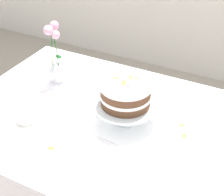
% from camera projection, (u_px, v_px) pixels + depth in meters
% --- Properties ---
extents(dining_table, '(1.40, 1.00, 0.74)m').
position_uv_depth(dining_table, '(101.00, 136.00, 1.65)').
color(dining_table, white).
rests_on(dining_table, ground).
extents(linen_napkin, '(0.34, 0.34, 0.00)m').
position_uv_depth(linen_napkin, '(125.00, 121.00, 1.59)').
color(linen_napkin, white).
rests_on(linen_napkin, dining_table).
extents(cake_stand, '(0.29, 0.29, 0.10)m').
position_uv_depth(cake_stand, '(125.00, 107.00, 1.54)').
color(cake_stand, silver).
rests_on(cake_stand, linen_napkin).
extents(layer_cake, '(0.23, 0.23, 0.12)m').
position_uv_depth(layer_cake, '(126.00, 93.00, 1.50)').
color(layer_cake, brown).
rests_on(layer_cake, cake_stand).
extents(flower_vase, '(0.09, 0.10, 0.33)m').
position_uv_depth(flower_vase, '(55.00, 57.00, 1.80)').
color(flower_vase, silver).
rests_on(flower_vase, dining_table).
extents(teacup, '(0.12, 0.12, 0.06)m').
position_uv_depth(teacup, '(26.00, 118.00, 1.57)').
color(teacup, white).
rests_on(teacup, dining_table).
extents(loose_petal_0, '(0.04, 0.04, 0.00)m').
position_uv_depth(loose_petal_0, '(24.00, 93.00, 1.78)').
color(loose_petal_0, pink).
rests_on(loose_petal_0, dining_table).
extents(loose_petal_1, '(0.03, 0.04, 0.01)m').
position_uv_depth(loose_petal_1, '(182.00, 125.00, 1.56)').
color(loose_petal_1, yellow).
rests_on(loose_petal_1, dining_table).
extents(loose_petal_2, '(0.03, 0.03, 0.01)m').
position_uv_depth(loose_petal_2, '(184.00, 136.00, 1.50)').
color(loose_petal_2, orange).
rests_on(loose_petal_2, dining_table).
extents(loose_petal_3, '(0.03, 0.03, 0.00)m').
position_uv_depth(loose_petal_3, '(51.00, 148.00, 1.44)').
color(loose_petal_3, orange).
rests_on(loose_petal_3, dining_table).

